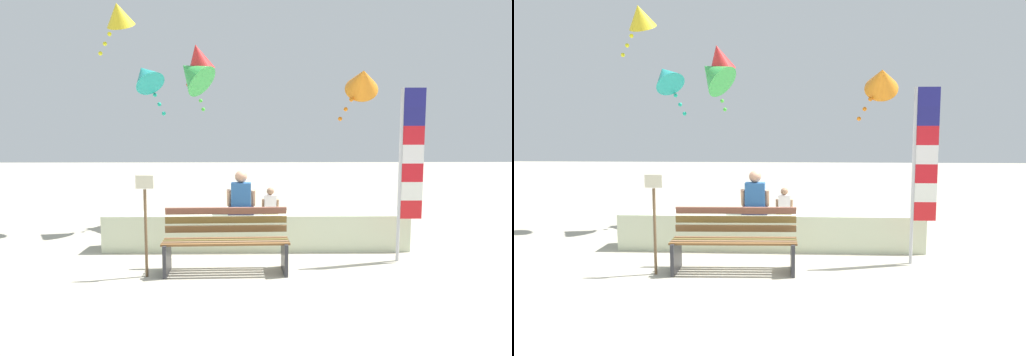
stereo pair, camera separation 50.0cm
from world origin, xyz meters
TOP-DOWN VIEW (x-y plane):
  - ground_plane at (0.00, 0.00)m, footprint 40.00×40.00m
  - seawall_ledge at (0.00, 0.90)m, footprint 5.06×0.56m
  - park_bench at (-0.45, -0.32)m, footprint 1.79×0.66m
  - person_adult at (-0.25, 0.89)m, footprint 0.48×0.35m
  - person_child at (0.24, 0.89)m, footprint 0.29×0.21m
  - flag_banner at (2.27, 0.13)m, footprint 0.38×0.05m
  - kite_orange at (2.00, 1.98)m, footprint 0.80×0.87m
  - kite_green at (-1.28, 2.96)m, footprint 1.15×1.08m
  - kite_teal at (-2.12, 2.38)m, footprint 0.93×0.93m
  - kite_red at (-1.16, 3.01)m, footprint 0.88×0.92m
  - kite_yellow at (-2.61, 2.39)m, footprint 0.76×0.76m
  - sign_post at (-1.53, -0.57)m, footprint 0.24×0.04m

SIDE VIEW (x-z plane):
  - ground_plane at x=0.00m, z-range 0.00..0.00m
  - seawall_ledge at x=0.00m, z-range 0.00..0.60m
  - park_bench at x=-0.45m, z-range -0.02..0.87m
  - person_child at x=0.24m, z-range 0.55..0.99m
  - sign_post at x=-1.53m, z-range 0.12..1.53m
  - person_adult at x=-0.25m, z-range 0.52..1.25m
  - flag_banner at x=2.27m, z-range 0.20..2.83m
  - kite_orange at x=2.00m, z-range 2.34..3.50m
  - kite_teal at x=-2.12m, z-range 2.47..3.60m
  - kite_green at x=-1.28m, z-range 2.53..3.76m
  - kite_red at x=-1.16m, z-range 3.01..3.94m
  - kite_yellow at x=-2.61m, z-range 3.64..4.72m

